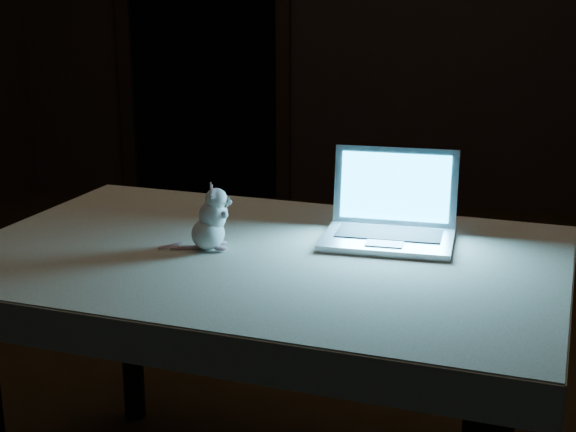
# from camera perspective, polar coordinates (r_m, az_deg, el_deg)

# --- Properties ---
(floor) EXTENTS (5.00, 5.00, 0.00)m
(floor) POSITION_cam_1_polar(r_m,az_deg,el_deg) (2.73, 2.39, -12.41)
(floor) COLOR black
(floor) RESTS_ON ground
(doorway) EXTENTS (1.06, 0.36, 2.13)m
(doorway) POSITION_cam_1_polar(r_m,az_deg,el_deg) (5.10, -5.84, 13.15)
(doorway) COLOR black
(doorway) RESTS_ON back_wall
(table) EXTENTS (1.39, 1.01, 0.68)m
(table) POSITION_cam_1_polar(r_m,az_deg,el_deg) (2.06, -1.77, -11.70)
(table) COLOR black
(table) RESTS_ON floor
(tablecloth) EXTENTS (1.38, 0.94, 0.09)m
(tablecloth) POSITION_cam_1_polar(r_m,az_deg,el_deg) (1.96, -1.71, -3.38)
(tablecloth) COLOR beige
(tablecloth) RESTS_ON table
(laptop) EXTENTS (0.32, 0.28, 0.21)m
(laptop) POSITION_cam_1_polar(r_m,az_deg,el_deg) (1.96, 6.92, 1.02)
(laptop) COLOR silver
(laptop) RESTS_ON tablecloth
(plush_mouse) EXTENTS (0.12, 0.12, 0.15)m
(plush_mouse) POSITION_cam_1_polar(r_m,az_deg,el_deg) (1.92, -5.51, -0.08)
(plush_mouse) COLOR silver
(plush_mouse) RESTS_ON tablecloth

